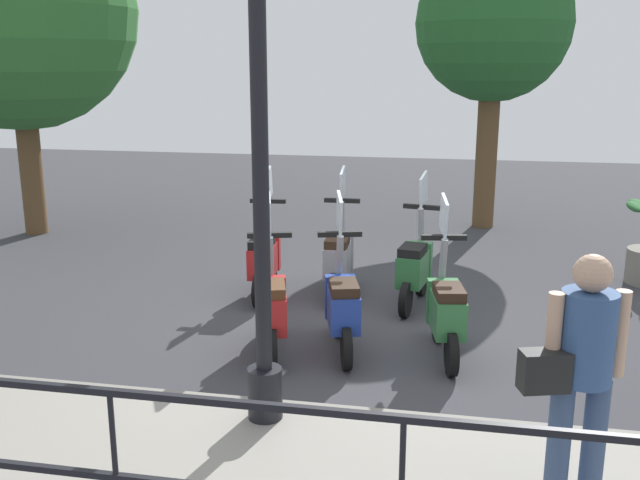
% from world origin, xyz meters
% --- Properties ---
extents(ground_plane, '(28.00, 28.00, 0.00)m').
position_xyz_m(ground_plane, '(0.00, 0.00, 0.00)').
color(ground_plane, '#38383D').
extents(fence_railing, '(0.04, 16.03, 1.07)m').
position_xyz_m(fence_railing, '(-4.20, 0.00, 0.90)').
color(fence_railing, black).
rests_on(fence_railing, promenade_walkway).
extents(lamp_post_near, '(0.26, 0.90, 4.26)m').
position_xyz_m(lamp_post_near, '(-2.40, 0.43, 2.03)').
color(lamp_post_near, black).
rests_on(lamp_post_near, promenade_walkway).
extents(pedestrian_with_bag, '(0.43, 0.63, 1.59)m').
position_xyz_m(pedestrian_with_bag, '(-3.13, -1.68, 1.08)').
color(pedestrian_with_bag, '#384C70').
rests_on(pedestrian_with_bag, promenade_walkway).
extents(tree_large, '(3.75, 3.75, 5.46)m').
position_xyz_m(tree_large, '(3.32, 5.92, 3.57)').
color(tree_large, brown).
rests_on(tree_large, ground_plane).
extents(tree_distant, '(2.54, 2.54, 4.67)m').
position_xyz_m(tree_distant, '(5.20, -1.43, 3.35)').
color(tree_distant, brown).
rests_on(tree_distant, ground_plane).
extents(scooter_near_0, '(1.22, 0.47, 1.54)m').
position_xyz_m(scooter_near_0, '(-0.64, -0.88, 0.48)').
color(scooter_near_0, black).
rests_on(scooter_near_0, ground_plane).
extents(scooter_near_1, '(1.21, 0.52, 1.54)m').
position_xyz_m(scooter_near_1, '(-0.69, 0.11, 0.48)').
color(scooter_near_1, black).
rests_on(scooter_near_1, ground_plane).
extents(scooter_near_2, '(1.21, 0.53, 1.54)m').
position_xyz_m(scooter_near_2, '(-0.86, 0.78, 0.48)').
color(scooter_near_2, black).
rests_on(scooter_near_2, ground_plane).
extents(scooter_far_0, '(1.23, 0.47, 1.54)m').
position_xyz_m(scooter_far_0, '(0.81, -0.50, 0.48)').
color(scooter_far_0, black).
rests_on(scooter_far_0, ground_plane).
extents(scooter_far_1, '(1.23, 0.44, 1.54)m').
position_xyz_m(scooter_far_1, '(1.02, 0.43, 0.48)').
color(scooter_far_1, black).
rests_on(scooter_far_1, ground_plane).
extents(scooter_far_2, '(1.23, 0.44, 1.54)m').
position_xyz_m(scooter_far_2, '(0.83, 1.30, 0.48)').
color(scooter_far_2, black).
rests_on(scooter_far_2, ground_plane).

